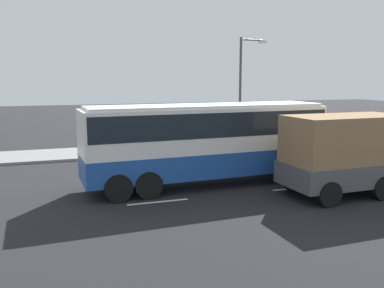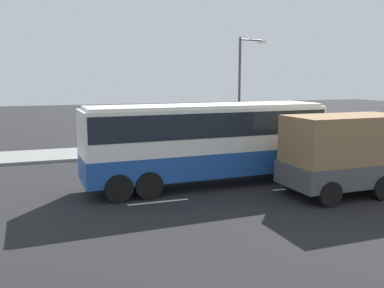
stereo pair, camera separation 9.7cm
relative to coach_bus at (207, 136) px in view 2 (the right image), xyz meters
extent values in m
plane|color=black|center=(1.32, 0.81, -2.22)|extent=(120.00, 120.00, 0.00)
cube|color=gray|center=(1.32, 9.41, -2.14)|extent=(80.00, 4.00, 0.15)
cube|color=white|center=(-2.72, -1.86, -2.21)|extent=(2.40, 0.16, 0.01)
cube|color=white|center=(3.50, -1.86, -2.21)|extent=(2.40, 0.16, 0.01)
cube|color=#1E4C9E|center=(0.00, 0.00, -1.14)|extent=(10.91, 2.98, 1.05)
cube|color=white|center=(0.00, 0.00, 0.32)|extent=(10.91, 2.98, 1.86)
cube|color=black|center=(0.00, 0.00, 0.59)|extent=(10.69, 3.00, 1.02)
cube|color=black|center=(5.35, 0.22, 0.41)|extent=(0.22, 2.33, 1.49)
cube|color=white|center=(0.00, 0.00, 1.31)|extent=(10.47, 2.81, 0.12)
cylinder|color=black|center=(3.76, 1.37, -1.67)|extent=(1.11, 0.35, 1.10)
cylinder|color=black|center=(3.86, -1.06, -1.67)|extent=(1.11, 0.35, 1.10)
cylinder|color=black|center=(-3.05, 1.09, -1.67)|extent=(1.11, 0.35, 1.10)
cylinder|color=black|center=(-2.95, -1.34, -1.67)|extent=(1.11, 0.35, 1.10)
cylinder|color=black|center=(-4.25, 1.04, -1.67)|extent=(1.11, 0.35, 1.10)
cylinder|color=black|center=(-4.15, -1.39, -1.67)|extent=(1.11, 0.35, 1.10)
cube|color=#4C4C4F|center=(4.73, -3.31, -1.29)|extent=(5.12, 2.57, 0.90)
cube|color=olive|center=(4.73, -3.31, 0.10)|extent=(4.91, 2.47, 1.87)
cylinder|color=black|center=(5.61, -2.10, -1.74)|extent=(0.97, 0.30, 0.96)
cylinder|color=black|center=(5.65, -4.48, -1.74)|extent=(0.97, 0.30, 0.96)
cylinder|color=black|center=(3.08, -2.15, -1.74)|extent=(0.97, 0.30, 0.96)
cylinder|color=black|center=(3.12, -4.53, -1.74)|extent=(0.97, 0.30, 0.96)
cube|color=gold|center=(11.13, 3.94, -1.56)|extent=(4.32, 1.99, 0.66)
cube|color=#1E2833|center=(11.00, 3.93, -0.95)|extent=(2.41, 1.74, 0.58)
cylinder|color=black|center=(12.55, 4.85, -1.90)|extent=(0.65, 0.23, 0.64)
cylinder|color=black|center=(12.64, 3.18, -1.90)|extent=(0.65, 0.23, 0.64)
cylinder|color=black|center=(9.62, 4.69, -1.90)|extent=(0.65, 0.23, 0.64)
cylinder|color=black|center=(9.71, 3.02, -1.90)|extent=(0.65, 0.23, 0.64)
cylinder|color=#38334C|center=(1.23, 8.90, -1.67)|extent=(0.14, 0.14, 0.78)
cylinder|color=#38334C|center=(1.31, 8.76, -1.67)|extent=(0.14, 0.14, 0.78)
cylinder|color=gold|center=(1.27, 8.83, -0.99)|extent=(0.32, 0.32, 0.59)
sphere|color=tan|center=(1.27, 8.83, -0.59)|extent=(0.21, 0.21, 0.21)
cylinder|color=#38334C|center=(10.16, 8.91, -1.64)|extent=(0.14, 0.14, 0.85)
cylinder|color=#38334C|center=(10.28, 8.80, -1.64)|extent=(0.14, 0.14, 0.85)
cylinder|color=#B2333F|center=(10.22, 8.85, -0.89)|extent=(0.32, 0.32, 0.64)
sphere|color=brown|center=(10.22, 8.85, -0.46)|extent=(0.23, 0.23, 0.23)
cylinder|color=#47474C|center=(5.43, 7.94, 1.53)|extent=(0.16, 0.16, 7.18)
cylinder|color=#47474C|center=(6.20, 7.94, 4.97)|extent=(1.56, 0.10, 0.10)
cube|color=silver|center=(6.98, 7.94, 4.87)|extent=(0.50, 0.24, 0.16)
camera|label=1|loc=(-6.52, -16.77, 2.48)|focal=38.62mm
camera|label=2|loc=(-6.61, -16.74, 2.48)|focal=38.62mm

